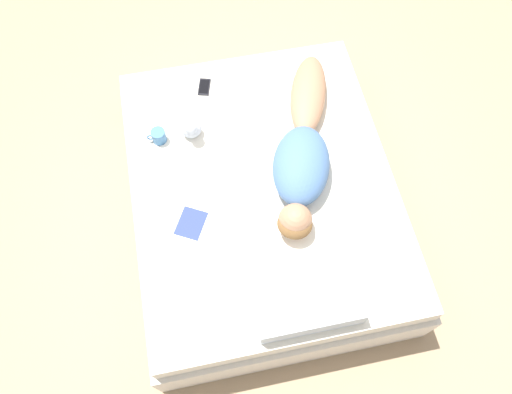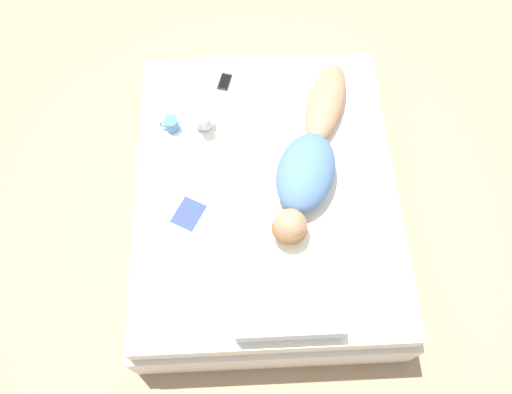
{
  "view_description": "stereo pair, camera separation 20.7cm",
  "coord_description": "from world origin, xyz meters",
  "px_view_note": "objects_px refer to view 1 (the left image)",
  "views": [
    {
      "loc": [
        0.33,
        1.43,
        3.26
      ],
      "look_at": [
        0.07,
        0.13,
        0.57
      ],
      "focal_mm": 35.0,
      "sensor_mm": 36.0,
      "label": 1
    },
    {
      "loc": [
        0.13,
        1.46,
        3.26
      ],
      "look_at": [
        0.07,
        0.13,
        0.57
      ],
      "focal_mm": 35.0,
      "sensor_mm": 36.0,
      "label": 2
    }
  ],
  "objects_px": {
    "cell_phone": "(204,87)",
    "person": "(302,152)",
    "coffee_mug": "(158,136)",
    "open_magazine": "(209,229)"
  },
  "relations": [
    {
      "from": "person",
      "to": "cell_phone",
      "type": "distance_m",
      "value": 0.87
    },
    {
      "from": "coffee_mug",
      "to": "cell_phone",
      "type": "height_order",
      "value": "coffee_mug"
    },
    {
      "from": "open_magazine",
      "to": "cell_phone",
      "type": "xyz_separation_m",
      "value": [
        -0.13,
        -1.05,
        0.0
      ]
    },
    {
      "from": "cell_phone",
      "to": "person",
      "type": "bearing_deg",
      "value": 142.01
    },
    {
      "from": "person",
      "to": "cell_phone",
      "type": "relative_size",
      "value": 8.75
    },
    {
      "from": "person",
      "to": "coffee_mug",
      "type": "bearing_deg",
      "value": -1.97
    },
    {
      "from": "open_magazine",
      "to": "coffee_mug",
      "type": "distance_m",
      "value": 0.72
    },
    {
      "from": "open_magazine",
      "to": "person",
      "type": "bearing_deg",
      "value": -122.8
    },
    {
      "from": "open_magazine",
      "to": "coffee_mug",
      "type": "xyz_separation_m",
      "value": [
        0.22,
        -0.68,
        0.04
      ]
    },
    {
      "from": "coffee_mug",
      "to": "open_magazine",
      "type": "bearing_deg",
      "value": 107.49
    }
  ]
}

